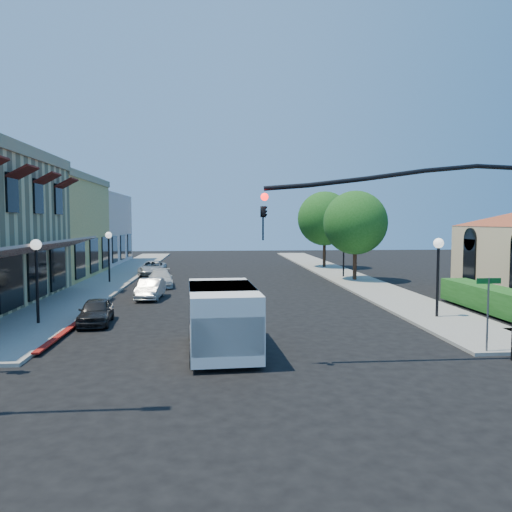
{
  "coord_description": "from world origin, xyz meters",
  "views": [
    {
      "loc": [
        -1.23,
        -12.96,
        4.3
      ],
      "look_at": [
        0.79,
        11.33,
        2.6
      ],
      "focal_mm": 35.0,
      "sensor_mm": 36.0,
      "label": 1
    }
  ],
  "objects": [
    {
      "name": "sidewalk_left",
      "position": [
        -8.75,
        27.0,
        0.06
      ],
      "size": [
        3.5,
        50.0,
        0.12
      ],
      "primitive_type": "cube",
      "color": "gray",
      "rests_on": "ground"
    },
    {
      "name": "lamppost_left_near",
      "position": [
        -8.5,
        8.0,
        2.74
      ],
      "size": [
        0.44,
        0.44,
        3.57
      ],
      "color": "black",
      "rests_on": "ground"
    },
    {
      "name": "lamppost_right_near",
      "position": [
        8.5,
        8.0,
        2.74
      ],
      "size": [
        0.44,
        0.44,
        3.57
      ],
      "color": "black",
      "rests_on": "ground"
    },
    {
      "name": "parked_car_d",
      "position": [
        -6.17,
        27.1,
        0.57
      ],
      "size": [
        1.95,
        4.15,
        1.15
      ],
      "primitive_type": "imported",
      "rotation": [
        0.0,
        0.0,
        -0.01
      ],
      "color": "#A7A9AC",
      "rests_on": "ground"
    },
    {
      "name": "ground",
      "position": [
        0.0,
        0.0,
        0.0
      ],
      "size": [
        120.0,
        120.0,
        0.0
      ],
      "primitive_type": "plane",
      "color": "black",
      "rests_on": "ground"
    },
    {
      "name": "street_tree_a",
      "position": [
        8.8,
        22.0,
        4.19
      ],
      "size": [
        4.56,
        4.56,
        6.48
      ],
      "color": "black",
      "rests_on": "ground"
    },
    {
      "name": "sidewalk_right",
      "position": [
        8.75,
        27.0,
        0.06
      ],
      "size": [
        3.5,
        50.0,
        0.12
      ],
      "primitive_type": "cube",
      "color": "gray",
      "rests_on": "ground"
    },
    {
      "name": "street_tree_b",
      "position": [
        8.8,
        32.0,
        4.54
      ],
      "size": [
        4.94,
        4.94,
        7.02
      ],
      "color": "black",
      "rests_on": "ground"
    },
    {
      "name": "hedge",
      "position": [
        11.7,
        9.0,
        0.0
      ],
      "size": [
        1.4,
        8.0,
        1.1
      ],
      "primitive_type": "cube",
      "color": "#184C15",
      "rests_on": "ground"
    },
    {
      "name": "lamppost_right_far",
      "position": [
        8.5,
        24.0,
        2.74
      ],
      "size": [
        0.44,
        0.44,
        3.57
      ],
      "color": "black",
      "rests_on": "ground"
    },
    {
      "name": "white_van",
      "position": [
        -1.0,
        3.21,
        1.25
      ],
      "size": [
        2.39,
        5.0,
        2.17
      ],
      "color": "white",
      "rests_on": "ground"
    },
    {
      "name": "signal_mast_arm",
      "position": [
        5.86,
        1.5,
        4.09
      ],
      "size": [
        8.01,
        0.39,
        6.0
      ],
      "color": "black",
      "rests_on": "ground"
    },
    {
      "name": "parked_car_a",
      "position": [
        -6.2,
        8.12,
        0.54
      ],
      "size": [
        1.53,
        3.24,
        1.07
      ],
      "primitive_type": "imported",
      "rotation": [
        0.0,
        0.0,
        0.08
      ],
      "color": "black",
      "rests_on": "ground"
    },
    {
      "name": "curb_red_strip",
      "position": [
        -6.9,
        8.0,
        0.0
      ],
      "size": [
        0.25,
        10.0,
        0.06
      ],
      "primitive_type": "cube",
      "color": "maroon",
      "rests_on": "ground"
    },
    {
      "name": "parked_car_b",
      "position": [
        -4.8,
        14.87,
        0.56
      ],
      "size": [
        1.38,
        3.45,
        1.12
      ],
      "primitive_type": "imported",
      "rotation": [
        0.0,
        0.0,
        -0.06
      ],
      "color": "#ADB0B2",
      "rests_on": "ground"
    },
    {
      "name": "parked_car_c",
      "position": [
        -4.8,
        20.0,
        0.55
      ],
      "size": [
        1.96,
        3.94,
        1.1
      ],
      "primitive_type": "imported",
      "rotation": [
        0.0,
        0.0,
        0.11
      ],
      "color": "silver",
      "rests_on": "ground"
    },
    {
      "name": "yellow_stucco_building",
      "position": [
        -15.5,
        26.0,
        3.8
      ],
      "size": [
        10.0,
        12.0,
        7.6
      ],
      "primitive_type": "cube",
      "color": "tan",
      "rests_on": "ground"
    },
    {
      "name": "lamppost_left_far",
      "position": [
        -8.5,
        22.0,
        2.74
      ],
      "size": [
        0.44,
        0.44,
        3.57
      ],
      "color": "black",
      "rests_on": "ground"
    },
    {
      "name": "street_name_sign",
      "position": [
        7.5,
        2.2,
        1.7
      ],
      "size": [
        0.8,
        0.06,
        2.5
      ],
      "color": "#595B5E",
      "rests_on": "ground"
    },
    {
      "name": "pink_stucco_building",
      "position": [
        -15.5,
        38.0,
        3.5
      ],
      "size": [
        10.0,
        12.0,
        7.0
      ],
      "primitive_type": "cube",
      "color": "beige",
      "rests_on": "ground"
    }
  ]
}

